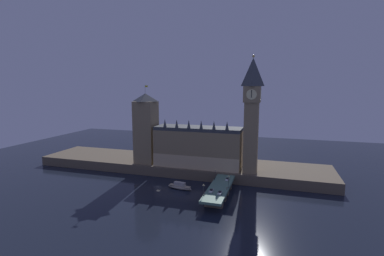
% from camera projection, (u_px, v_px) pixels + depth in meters
% --- Properties ---
extents(ground_plane, '(400.00, 400.00, 0.00)m').
position_uv_depth(ground_plane, '(158.00, 187.00, 176.47)').
color(ground_plane, black).
extents(embankment, '(220.00, 42.00, 6.92)m').
position_uv_depth(embankment, '(179.00, 165.00, 212.86)').
color(embankment, brown).
rests_on(embankment, ground_plane).
extents(parliament_hall, '(60.92, 19.81, 33.79)m').
position_uv_depth(parliament_hall, '(198.00, 147.00, 196.83)').
color(parliament_hall, '#8E7A56').
rests_on(parliament_hall, embankment).
extents(clock_tower, '(10.97, 11.08, 75.64)m').
position_uv_depth(clock_tower, '(252.00, 112.00, 178.31)').
color(clock_tower, '#8E7A56').
rests_on(clock_tower, embankment).
extents(victoria_tower, '(14.85, 14.85, 57.22)m').
position_uv_depth(victoria_tower, '(146.00, 128.00, 205.24)').
color(victoria_tower, '#8E7A56').
rests_on(victoria_tower, embankment).
extents(bridge, '(11.38, 46.00, 6.05)m').
position_uv_depth(bridge, '(219.00, 190.00, 159.51)').
color(bridge, slate).
rests_on(bridge, ground_plane).
extents(car_northbound_trail, '(2.03, 4.50, 1.48)m').
position_uv_depth(car_northbound_trail, '(211.00, 191.00, 151.44)').
color(car_northbound_trail, silver).
rests_on(car_northbound_trail, bridge).
extents(car_southbound_lead, '(2.03, 4.42, 1.49)m').
position_uv_depth(car_southbound_lead, '(220.00, 193.00, 148.48)').
color(car_southbound_lead, silver).
rests_on(car_southbound_lead, bridge).
extents(car_southbound_trail, '(1.93, 4.38, 1.44)m').
position_uv_depth(car_southbound_trail, '(227.00, 179.00, 170.42)').
color(car_southbound_trail, white).
rests_on(car_southbound_trail, bridge).
extents(pedestrian_near_rail, '(0.38, 0.38, 1.71)m').
position_uv_depth(pedestrian_near_rail, '(205.00, 193.00, 147.33)').
color(pedestrian_near_rail, black).
rests_on(pedestrian_near_rail, bridge).
extents(pedestrian_mid_walk, '(0.38, 0.38, 1.63)m').
position_uv_depth(pedestrian_mid_walk, '(227.00, 188.00, 154.84)').
color(pedestrian_mid_walk, black).
rests_on(pedestrian_mid_walk, bridge).
extents(pedestrian_far_rail, '(0.38, 0.38, 1.75)m').
position_uv_depth(pedestrian_far_rail, '(215.00, 179.00, 170.54)').
color(pedestrian_far_rail, black).
rests_on(pedestrian_far_rail, bridge).
extents(street_lamp_near, '(1.34, 0.60, 6.04)m').
position_uv_depth(street_lamp_near, '(204.00, 188.00, 146.29)').
color(street_lamp_near, '#2D3333').
rests_on(street_lamp_near, bridge).
extents(street_lamp_mid, '(1.34, 0.60, 7.30)m').
position_uv_depth(street_lamp_mid, '(229.00, 180.00, 156.98)').
color(street_lamp_mid, '#2D3333').
rests_on(street_lamp_mid, bridge).
extents(street_lamp_far, '(1.34, 0.60, 6.07)m').
position_uv_depth(street_lamp_far, '(215.00, 172.00, 174.14)').
color(street_lamp_far, '#2D3333').
rests_on(street_lamp_far, bridge).
extents(boat_upstream, '(16.41, 6.23, 4.47)m').
position_uv_depth(boat_upstream, '(180.00, 187.00, 172.17)').
color(boat_upstream, '#B2A893').
rests_on(boat_upstream, ground_plane).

